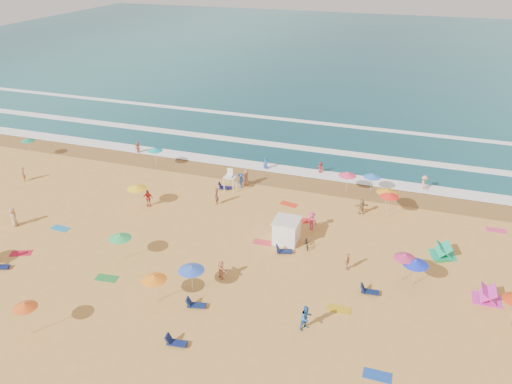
% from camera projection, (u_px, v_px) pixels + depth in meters
% --- Properties ---
extents(ground, '(220.00, 220.00, 0.00)m').
position_uv_depth(ground, '(232.00, 236.00, 43.83)').
color(ground, gold).
rests_on(ground, ground).
extents(ocean, '(220.00, 140.00, 0.18)m').
position_uv_depth(ocean, '(365.00, 53.00, 114.76)').
color(ocean, '#0C4756').
rests_on(ocean, ground).
extents(wet_sand, '(220.00, 220.00, 0.00)m').
position_uv_depth(wet_sand, '(274.00, 179.00, 54.38)').
color(wet_sand, olive).
rests_on(wet_sand, ground).
extents(surf_foam, '(200.00, 18.70, 0.05)m').
position_uv_depth(surf_foam, '(295.00, 149.00, 61.79)').
color(surf_foam, white).
rests_on(surf_foam, ground).
extents(cabana, '(2.00, 2.00, 2.00)m').
position_uv_depth(cabana, '(286.00, 231.00, 42.62)').
color(cabana, white).
rests_on(cabana, ground).
extents(cabana_roof, '(2.20, 2.20, 0.12)m').
position_uv_depth(cabana_roof, '(287.00, 221.00, 42.14)').
color(cabana_roof, silver).
rests_on(cabana_roof, cabana).
extents(bicycle, '(1.02, 1.66, 0.82)m').
position_uv_depth(bicycle, '(307.00, 243.00, 42.08)').
color(bicycle, black).
rests_on(bicycle, ground).
extents(lifeguard_stand, '(1.20, 1.20, 2.10)m').
position_uv_depth(lifeguard_stand, '(230.00, 181.00, 51.41)').
color(lifeguard_stand, white).
rests_on(lifeguard_stand, ground).
extents(beach_umbrellas, '(58.02, 29.75, 0.79)m').
position_uv_depth(beach_umbrellas, '(264.00, 218.00, 42.35)').
color(beach_umbrellas, '#1A2FE5').
rests_on(beach_umbrellas, ground).
extents(loungers, '(51.22, 22.71, 0.34)m').
position_uv_depth(loungers, '(311.00, 278.00, 38.11)').
color(loungers, '#0F174F').
rests_on(loungers, ground).
extents(towels, '(39.54, 21.35, 0.03)m').
position_uv_depth(towels, '(267.00, 254.00, 41.31)').
color(towels, red).
rests_on(towels, ground).
extents(popup_tents, '(5.24, 6.88, 1.20)m').
position_uv_depth(popup_tents, '(464.00, 269.00, 38.37)').
color(popup_tents, '#DF31B2').
rests_on(popup_tents, ground).
extents(beachgoers, '(41.65, 26.88, 2.10)m').
position_uv_depth(beachgoers, '(242.00, 207.00, 46.99)').
color(beachgoers, '#CC3360').
rests_on(beachgoers, ground).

